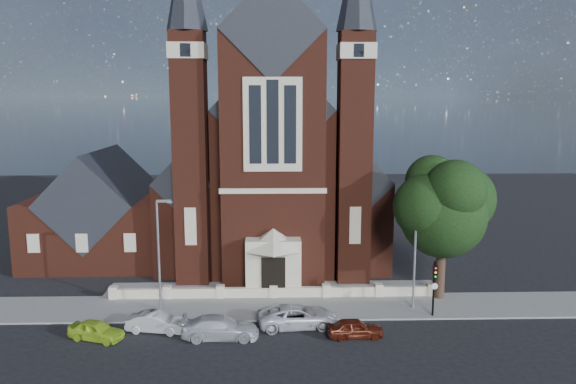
# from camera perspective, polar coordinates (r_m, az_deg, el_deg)

# --- Properties ---
(ground) EXTENTS (120.00, 120.00, 0.00)m
(ground) POSITION_cam_1_polar(r_m,az_deg,el_deg) (51.28, -1.51, -7.42)
(ground) COLOR black
(ground) RESTS_ON ground
(pavement_strip) EXTENTS (60.00, 5.00, 0.12)m
(pavement_strip) POSITION_cam_1_polar(r_m,az_deg,el_deg) (41.36, -1.47, -11.70)
(pavement_strip) COLOR slate
(pavement_strip) RESTS_ON ground
(forecourt_paving) EXTENTS (26.00, 3.00, 0.14)m
(forecourt_paving) POSITION_cam_1_polar(r_m,az_deg,el_deg) (45.11, -1.49, -9.85)
(forecourt_paving) COLOR slate
(forecourt_paving) RESTS_ON ground
(forecourt_wall) EXTENTS (24.00, 0.40, 0.90)m
(forecourt_wall) POSITION_cam_1_polar(r_m,az_deg,el_deg) (43.23, -1.48, -10.73)
(forecourt_wall) COLOR #AFA58B
(forecourt_wall) RESTS_ON ground
(church) EXTENTS (20.01, 34.90, 29.20)m
(church) POSITION_cam_1_polar(r_m,az_deg,el_deg) (57.38, -1.56, 2.77)
(church) COLOR #4E2015
(church) RESTS_ON ground
(parish_hall) EXTENTS (12.00, 12.20, 10.24)m
(parish_hall) POSITION_cam_1_polar(r_m,az_deg,el_deg) (55.52, -18.30, -2.32)
(parish_hall) COLOR #4E2015
(parish_hall) RESTS_ON ground
(street_tree) EXTENTS (6.40, 6.60, 10.70)m
(street_tree) POSITION_cam_1_polar(r_m,az_deg,el_deg) (42.47, 15.74, -1.71)
(street_tree) COLOR black
(street_tree) RESTS_ON ground
(street_lamp_left) EXTENTS (1.16, 0.22, 8.09)m
(street_lamp_left) POSITION_cam_1_polar(r_m,az_deg,el_deg) (40.21, -12.90, -5.67)
(street_lamp_left) COLOR gray
(street_lamp_left) RESTS_ON ground
(street_lamp_right) EXTENTS (1.16, 0.22, 8.09)m
(street_lamp_right) POSITION_cam_1_polar(r_m,az_deg,el_deg) (40.72, 12.92, -5.48)
(street_lamp_right) COLOR gray
(street_lamp_right) RESTS_ON ground
(traffic_signal) EXTENTS (0.28, 0.42, 4.00)m
(traffic_signal) POSITION_cam_1_polar(r_m,az_deg,el_deg) (40.08, 14.64, -8.81)
(traffic_signal) COLOR black
(traffic_signal) RESTS_ON ground
(car_lime_van) EXTENTS (3.86, 2.52, 1.22)m
(car_lime_van) POSITION_cam_1_polar(r_m,az_deg,el_deg) (38.14, -18.90, -13.15)
(car_lime_van) COLOR #AAD32A
(car_lime_van) RESTS_ON ground
(car_silver_a) EXTENTS (4.03, 1.94, 1.28)m
(car_silver_a) POSITION_cam_1_polar(r_m,az_deg,el_deg) (38.25, -13.21, -12.76)
(car_silver_a) COLOR #A8ADB0
(car_silver_a) RESTS_ON ground
(car_silver_b) EXTENTS (4.89, 2.03, 1.41)m
(car_silver_b) POSITION_cam_1_polar(r_m,az_deg,el_deg) (36.58, -6.89, -13.52)
(car_silver_b) COLOR #B3B7BC
(car_silver_b) RESTS_ON ground
(car_white_suv) EXTENTS (5.47, 2.95, 1.46)m
(car_white_suv) POSITION_cam_1_polar(r_m,az_deg,el_deg) (37.98, 0.99, -12.51)
(car_white_suv) COLOR silver
(car_white_suv) RESTS_ON ground
(car_dark_red) EXTENTS (3.63, 1.61, 1.21)m
(car_dark_red) POSITION_cam_1_polar(r_m,az_deg,el_deg) (36.74, 6.85, -13.58)
(car_dark_red) COLOR #4E190D
(car_dark_red) RESTS_ON ground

